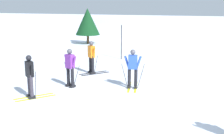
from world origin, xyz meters
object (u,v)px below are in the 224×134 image
at_px(skier_purple, 70,67).
at_px(skier_orange, 92,56).
at_px(skier_blue, 133,68).
at_px(conifer_far_left, 88,22).
at_px(skier_black, 30,75).
at_px(trail_marker_pole, 121,42).

bearing_deg(skier_purple, skier_orange, 89.14).
xyz_separation_m(skier_blue, skier_purple, (-2.63, -0.62, -0.00)).
bearing_deg(skier_purple, conifer_far_left, 107.94).
bearing_deg(conifer_far_left, skier_orange, -67.76).
height_order(skier_black, conifer_far_left, conifer_far_left).
distance_m(skier_orange, trail_marker_pole, 4.21).
bearing_deg(trail_marker_pole, skier_blue, -70.83).
relative_size(skier_purple, skier_black, 1.00).
distance_m(skier_blue, skier_black, 4.25).
xyz_separation_m(skier_orange, conifer_far_left, (-4.13, 10.11, 1.01)).
relative_size(skier_black, trail_marker_pole, 0.77).
xyz_separation_m(skier_black, skier_orange, (0.91, 4.33, -0.00)).
bearing_deg(skier_black, skier_orange, 78.15).
bearing_deg(skier_orange, skier_blue, -36.48).
distance_m(skier_black, skier_orange, 4.42).
relative_size(skier_black, conifer_far_left, 0.56).
height_order(skier_blue, skier_purple, same).
bearing_deg(trail_marker_pole, conifer_far_left, 127.84).
distance_m(skier_purple, trail_marker_pole, 6.73).
height_order(skier_blue, conifer_far_left, conifer_far_left).
bearing_deg(skier_orange, skier_black, -101.85).
bearing_deg(conifer_far_left, skier_black, -77.41).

